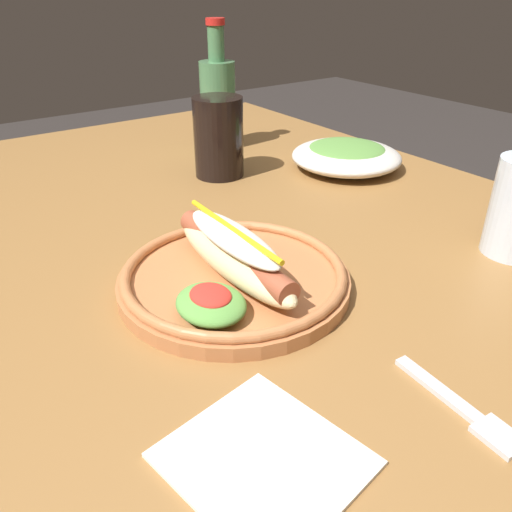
% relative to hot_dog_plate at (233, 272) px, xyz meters
% --- Properties ---
extents(dining_table, '(1.39, 0.93, 0.74)m').
position_rel_hot_dog_plate_xyz_m(dining_table, '(-0.07, 0.08, -0.11)').
color(dining_table, olive).
rests_on(dining_table, ground_plane).
extents(hot_dog_plate, '(0.26, 0.26, 0.08)m').
position_rel_hot_dog_plate_xyz_m(hot_dog_plate, '(0.00, 0.00, 0.00)').
color(hot_dog_plate, '#B77042').
rests_on(hot_dog_plate, dining_table).
extents(fork, '(0.12, 0.03, 0.00)m').
position_rel_hot_dog_plate_xyz_m(fork, '(0.26, 0.05, -0.02)').
color(fork, silver).
rests_on(fork, dining_table).
extents(soda_cup, '(0.08, 0.08, 0.13)m').
position_rel_hot_dog_plate_xyz_m(soda_cup, '(-0.32, 0.18, 0.04)').
color(soda_cup, black).
rests_on(soda_cup, dining_table).
extents(glass_bottle, '(0.07, 0.07, 0.24)m').
position_rel_hot_dog_plate_xyz_m(glass_bottle, '(-0.46, 0.27, 0.07)').
color(glass_bottle, '#4C7F51').
rests_on(glass_bottle, dining_table).
extents(side_bowl, '(0.19, 0.19, 0.05)m').
position_rel_hot_dog_plate_xyz_m(side_bowl, '(-0.22, 0.39, 0.00)').
color(side_bowl, silver).
rests_on(side_bowl, dining_table).
extents(napkin, '(0.15, 0.14, 0.00)m').
position_rel_hot_dog_plate_xyz_m(napkin, '(0.21, -0.11, -0.02)').
color(napkin, white).
rests_on(napkin, dining_table).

